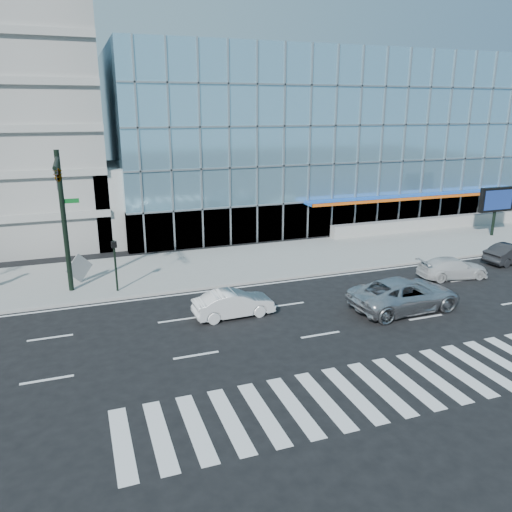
# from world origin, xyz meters

# --- Properties ---
(ground) EXTENTS (160.00, 160.00, 0.00)m
(ground) POSITION_xyz_m (0.00, 0.00, 0.00)
(ground) COLOR black
(ground) RESTS_ON ground
(sidewalk) EXTENTS (120.00, 8.00, 0.15)m
(sidewalk) POSITION_xyz_m (0.00, 8.00, 0.07)
(sidewalk) COLOR gray
(sidewalk) RESTS_ON ground
(theatre_building) EXTENTS (42.00, 26.00, 15.00)m
(theatre_building) POSITION_xyz_m (14.00, 26.00, 7.50)
(theatre_building) COLOR #7CB3CF
(theatre_building) RESTS_ON ground
(ramp_block) EXTENTS (6.00, 8.00, 6.00)m
(ramp_block) POSITION_xyz_m (-6.00, 18.00, 3.00)
(ramp_block) COLOR gray
(ramp_block) RESTS_ON ground
(retaining_wall) EXTENTS (30.00, 0.80, 1.00)m
(retaining_wall) POSITION_xyz_m (24.00, 11.60, 0.65)
(retaining_wall) COLOR gray
(retaining_wall) RESTS_ON sidewalk
(traffic_signal) EXTENTS (1.14, 5.74, 8.00)m
(traffic_signal) POSITION_xyz_m (-11.00, 4.57, 6.16)
(traffic_signal) COLOR black
(traffic_signal) RESTS_ON sidewalk
(ped_signal_post) EXTENTS (0.30, 0.33, 3.00)m
(ped_signal_post) POSITION_xyz_m (-8.50, 4.94, 2.14)
(ped_signal_post) COLOR black
(ped_signal_post) RESTS_ON sidewalk
(marquee_sign) EXTENTS (3.20, 0.43, 4.00)m
(marquee_sign) POSITION_xyz_m (22.00, 7.99, 3.07)
(marquee_sign) COLOR black
(marquee_sign) RESTS_ON sidewalk
(silver_suv) EXTENTS (6.19, 3.09, 1.69)m
(silver_suv) POSITION_xyz_m (5.60, -2.70, 0.84)
(silver_suv) COLOR silver
(silver_suv) RESTS_ON ground
(white_suv) EXTENTS (4.68, 2.41, 1.30)m
(white_suv) POSITION_xyz_m (11.60, 0.63, 0.65)
(white_suv) COLOR silver
(white_suv) RESTS_ON ground
(white_sedan) EXTENTS (4.20, 1.58, 1.37)m
(white_sedan) POSITION_xyz_m (-3.19, -0.48, 0.68)
(white_sedan) COLOR silver
(white_sedan) RESTS_ON ground
(dark_sedan) EXTENTS (4.31, 1.95, 1.37)m
(dark_sedan) POSITION_xyz_m (17.60, 1.80, 0.69)
(dark_sedan) COLOR black
(dark_sedan) RESTS_ON ground
(tilted_panel) EXTENTS (1.58, 1.04, 1.84)m
(tilted_panel) POSITION_xyz_m (-10.47, 7.24, 1.07)
(tilted_panel) COLOR gray
(tilted_panel) RESTS_ON sidewalk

